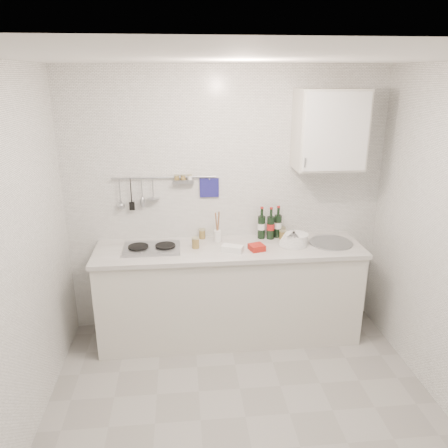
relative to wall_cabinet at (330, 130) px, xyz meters
name	(u,v)px	position (x,y,z in m)	size (l,w,h in m)	color
floor	(245,417)	(-0.90, -1.22, -1.95)	(3.00, 3.00, 0.00)	gray
ceiling	(253,57)	(-0.90, -1.22, 0.55)	(3.00, 3.00, 0.00)	silver
back_wall	(226,203)	(-0.90, 0.18, -0.70)	(3.00, 0.02, 2.50)	silver
wall_left	(9,272)	(-2.40, -1.22, -0.70)	(0.02, 2.80, 2.50)	silver
counter	(230,295)	(-0.89, -0.12, -1.52)	(2.44, 0.64, 0.96)	beige
wall_rail	(162,188)	(-1.50, 0.15, -0.52)	(0.98, 0.09, 0.34)	#93969B
wall_cabinet	(330,130)	(0.00, 0.00, 0.00)	(0.60, 0.38, 0.70)	beige
plate_stack_hob	(160,248)	(-1.53, -0.11, -1.02)	(0.29, 0.29, 0.03)	#5470BE
plate_stack_sink	(295,240)	(-0.29, -0.11, -0.98)	(0.28, 0.27, 0.10)	white
wine_bottles	(270,223)	(-0.49, 0.08, -0.87)	(0.24, 0.11, 0.31)	black
butter_dish	(232,249)	(-0.89, -0.23, -1.00)	(0.19, 0.09, 0.06)	white
strawberry_punnet	(257,247)	(-0.66, -0.22, -1.00)	(0.13, 0.13, 0.05)	red
utensil_crock	(218,234)	(-1.00, 0.04, -0.96)	(0.07, 0.07, 0.29)	white
jar_a	(202,234)	(-1.14, 0.13, -0.98)	(0.06, 0.06, 0.09)	olive
jar_b	(282,231)	(-0.35, 0.13, -0.99)	(0.07, 0.07, 0.09)	olive
jar_c	(283,234)	(-0.37, 0.04, -0.99)	(0.07, 0.07, 0.08)	olive
jar_d	(196,243)	(-1.21, -0.11, -0.98)	(0.07, 0.07, 0.10)	olive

